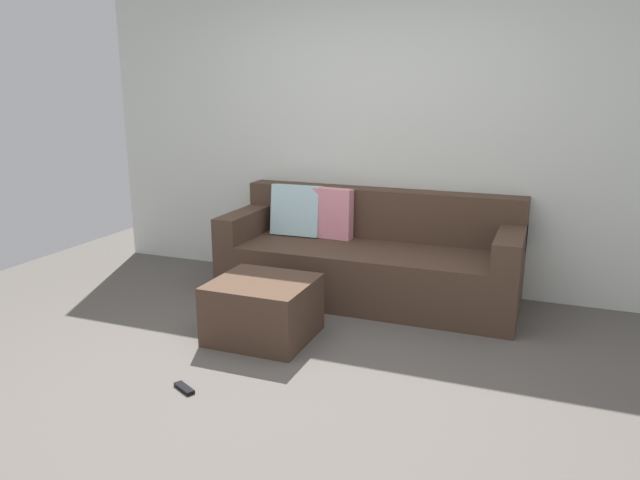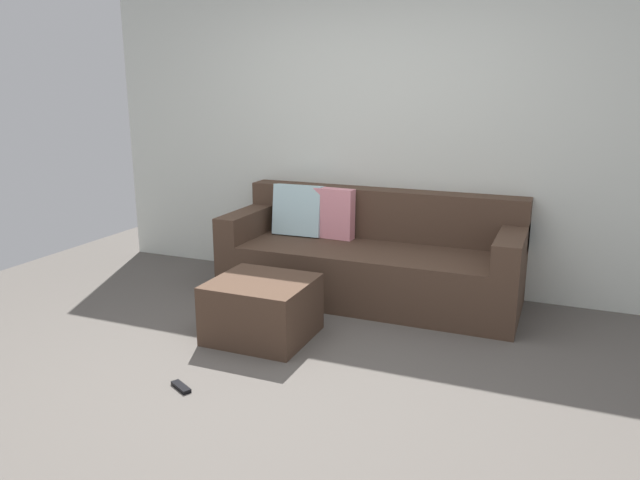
# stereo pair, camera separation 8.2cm
# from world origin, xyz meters

# --- Properties ---
(ground_plane) EXTENTS (6.52, 6.52, 0.00)m
(ground_plane) POSITION_xyz_m (0.00, 0.00, 0.00)
(ground_plane) COLOR #544F49
(wall_back) EXTENTS (5.02, 0.10, 2.60)m
(wall_back) POSITION_xyz_m (0.00, 2.13, 1.30)
(wall_back) COLOR silver
(wall_back) RESTS_ON ground_plane
(couch_sectional) EXTENTS (2.30, 0.87, 0.86)m
(couch_sectional) POSITION_xyz_m (0.08, 1.71, 0.32)
(couch_sectional) COLOR #473326
(couch_sectional) RESTS_ON ground_plane
(ottoman) EXTENTS (0.65, 0.60, 0.40)m
(ottoman) POSITION_xyz_m (-0.33, 0.66, 0.20)
(ottoman) COLOR #473326
(ottoman) RESTS_ON ground_plane
(remote_near_ottoman) EXTENTS (0.16, 0.11, 0.02)m
(remote_near_ottoman) POSITION_xyz_m (-0.42, -0.16, 0.01)
(remote_near_ottoman) COLOR black
(remote_near_ottoman) RESTS_ON ground_plane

